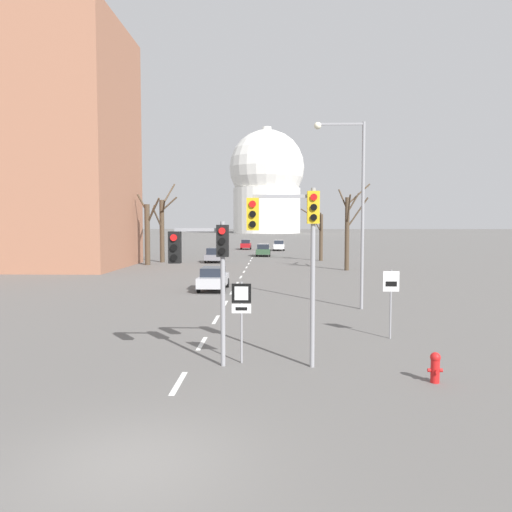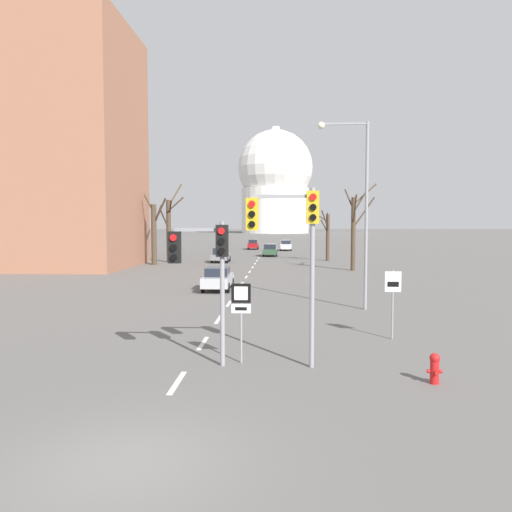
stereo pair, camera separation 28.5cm
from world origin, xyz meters
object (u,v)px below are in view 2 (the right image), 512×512
(speed_limit_sign, at_px, (393,293))
(sedan_near_right, at_px, (218,278))
(sedan_far_right, at_px, (221,255))
(traffic_signal_centre_tall, at_px, (205,257))
(sedan_mid_centre, at_px, (286,245))
(route_sign_post, at_px, (241,308))
(sedan_near_left, at_px, (270,250))
(traffic_signal_near_right, at_px, (292,232))
(sedan_far_left, at_px, (253,244))
(street_lamp_right, at_px, (358,196))
(fire_hydrant, at_px, (435,367))

(speed_limit_sign, bearing_deg, sedan_near_right, 121.51)
(sedan_far_right, bearing_deg, traffic_signal_centre_tall, -83.73)
(sedan_near_right, xyz_separation_m, sedan_mid_centre, (4.89, 48.26, 0.08))
(route_sign_post, xyz_separation_m, sedan_near_left, (-0.25, 51.28, -0.91))
(traffic_signal_near_right, relative_size, sedan_far_left, 1.30)
(traffic_signal_centre_tall, bearing_deg, sedan_far_right, 96.27)
(traffic_signal_centre_tall, relative_size, sedan_far_right, 1.12)
(traffic_signal_centre_tall, bearing_deg, sedan_far_left, 92.02)
(traffic_signal_centre_tall, xyz_separation_m, sedan_near_right, (-1.82, 17.33, -2.54))
(speed_limit_sign, xyz_separation_m, sedan_near_right, (-8.29, 13.52, -0.99))
(traffic_signal_centre_tall, relative_size, sedan_mid_centre, 1.03)
(sedan_far_left, bearing_deg, traffic_signal_centre_tall, -87.98)
(route_sign_post, height_order, sedan_far_left, route_sign_post)
(traffic_signal_near_right, xyz_separation_m, sedan_far_right, (-7.07, 40.65, -3.28))
(route_sign_post, height_order, speed_limit_sign, speed_limit_sign)
(traffic_signal_near_right, height_order, speed_limit_sign, traffic_signal_near_right)
(street_lamp_right, xyz_separation_m, sedan_far_right, (-10.58, 30.27, -4.90))
(fire_hydrant, bearing_deg, traffic_signal_near_right, 160.22)
(street_lamp_right, relative_size, sedan_near_right, 2.17)
(traffic_signal_centre_tall, xyz_separation_m, fire_hydrant, (6.45, -1.42, -2.86))
(sedan_near_right, relative_size, sedan_far_right, 1.11)
(traffic_signal_near_right, xyz_separation_m, street_lamp_right, (3.51, 10.38, 1.62))
(speed_limit_sign, xyz_separation_m, sedan_mid_centre, (-3.40, 61.78, -0.91))
(sedan_far_left, height_order, sedan_far_right, sedan_far_left)
(speed_limit_sign, height_order, sedan_far_left, speed_limit_sign)
(sedan_near_right, bearing_deg, fire_hydrant, -66.19)
(traffic_signal_centre_tall, relative_size, fire_hydrant, 5.23)
(traffic_signal_near_right, bearing_deg, sedan_near_left, 91.99)
(speed_limit_sign, bearing_deg, sedan_far_left, 97.76)
(traffic_signal_centre_tall, bearing_deg, sedan_near_left, 89.09)
(sedan_near_left, bearing_deg, route_sign_post, -89.73)
(fire_hydrant, relative_size, sedan_far_left, 0.20)
(route_sign_post, bearing_deg, traffic_signal_centre_tall, -162.27)
(traffic_signal_near_right, xyz_separation_m, sedan_near_right, (-4.43, 17.37, -3.32))
(speed_limit_sign, bearing_deg, traffic_signal_centre_tall, -149.47)
(traffic_signal_centre_tall, bearing_deg, street_lamp_right, 59.39)
(route_sign_post, xyz_separation_m, sedan_far_left, (-3.50, 68.84, -0.89))
(sedan_near_left, distance_m, sedan_far_right, 12.20)
(fire_hydrant, relative_size, street_lamp_right, 0.09)
(street_lamp_right, bearing_deg, route_sign_post, -116.82)
(sedan_far_left, distance_m, sedan_far_right, 28.64)
(traffic_signal_centre_tall, bearing_deg, traffic_signal_near_right, -0.73)
(traffic_signal_near_right, relative_size, sedan_near_left, 1.23)
(speed_limit_sign, height_order, sedan_near_left, speed_limit_sign)
(sedan_near_left, relative_size, sedan_mid_centre, 1.02)
(sedan_far_left, bearing_deg, speed_limit_sign, -82.24)
(street_lamp_right, height_order, sedan_mid_centre, street_lamp_right)
(speed_limit_sign, xyz_separation_m, sedan_far_right, (-10.93, 36.80, -0.95))
(fire_hydrant, height_order, sedan_near_right, sedan_near_right)
(fire_hydrant, xyz_separation_m, sedan_far_right, (-10.92, 42.03, 0.36))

